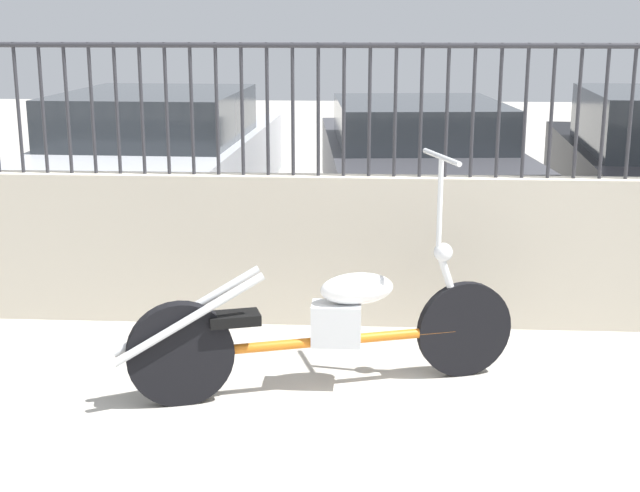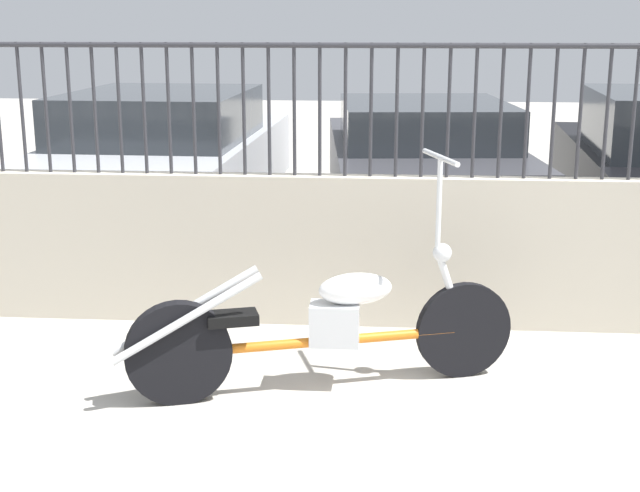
% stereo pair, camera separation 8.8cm
% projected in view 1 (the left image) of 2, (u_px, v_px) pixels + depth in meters
% --- Properties ---
extents(low_wall, '(8.31, 0.18, 1.04)m').
position_uv_depth(low_wall, '(417.00, 251.00, 6.10)').
color(low_wall, beige).
rests_on(low_wall, ground_plane).
extents(fence_railing, '(8.31, 0.04, 0.88)m').
position_uv_depth(fence_railing, '(422.00, 91.00, 5.83)').
color(fence_railing, '#2D2D33').
rests_on(fence_railing, low_wall).
extents(motorcycle_orange, '(2.25, 0.89, 1.34)m').
position_uv_depth(motorcycle_orange, '(311.00, 326.00, 5.01)').
color(motorcycle_orange, black).
rests_on(motorcycle_orange, ground_plane).
extents(car_silver, '(1.96, 4.55, 1.38)m').
position_uv_depth(car_silver, '(161.00, 158.00, 8.98)').
color(car_silver, black).
rests_on(car_silver, ground_plane).
extents(car_dark_grey, '(2.10, 4.27, 1.29)m').
position_uv_depth(car_dark_grey, '(415.00, 163.00, 8.92)').
color(car_dark_grey, black).
rests_on(car_dark_grey, ground_plane).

